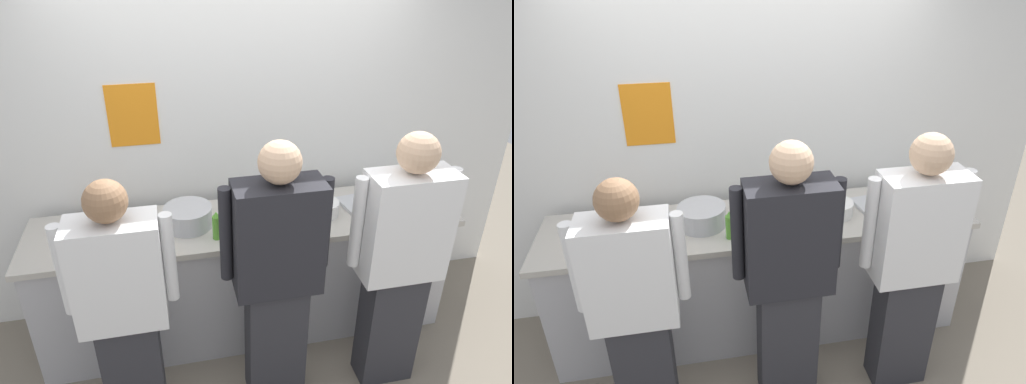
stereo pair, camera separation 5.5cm
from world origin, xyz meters
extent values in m
plane|color=slate|center=(0.00, 0.00, 0.00)|extent=(9.00, 9.00, 0.00)
cube|color=white|center=(0.00, 0.80, 1.49)|extent=(4.53, 0.10, 2.98)
cube|color=orange|center=(-0.68, 0.75, 1.58)|extent=(0.33, 0.01, 0.42)
cube|color=#B2B2B7|center=(0.00, 0.34, 0.45)|extent=(2.83, 0.60, 0.89)
cube|color=#B7B2A8|center=(0.00, 0.34, 0.91)|extent=(2.89, 0.65, 0.04)
cube|color=#2D2D33|center=(-0.79, -0.30, 0.39)|extent=(0.33, 0.20, 0.79)
cube|color=white|center=(-0.79, -0.30, 1.10)|extent=(0.46, 0.24, 0.62)
cylinder|color=white|center=(-1.06, -0.26, 1.13)|extent=(0.07, 0.07, 0.53)
cylinder|color=white|center=(-0.53, -0.26, 1.13)|extent=(0.07, 0.07, 0.53)
sphere|color=#8C6647|center=(-0.79, -0.30, 1.52)|extent=(0.21, 0.21, 0.21)
cube|color=#2D2D33|center=(0.06, -0.26, 0.42)|extent=(0.35, 0.20, 0.84)
cube|color=#232328|center=(0.06, -0.26, 1.17)|extent=(0.49, 0.24, 0.66)
cylinder|color=#232328|center=(-0.22, -0.22, 1.20)|extent=(0.07, 0.07, 0.56)
cylinder|color=#232328|center=(0.34, -0.22, 1.20)|extent=(0.07, 0.07, 0.56)
sphere|color=tan|center=(0.06, -0.26, 1.62)|extent=(0.23, 0.23, 0.23)
cube|color=#2D2D33|center=(0.80, -0.29, 0.42)|extent=(0.35, 0.20, 0.84)
cube|color=white|center=(0.80, -0.29, 1.17)|extent=(0.49, 0.24, 0.66)
cylinder|color=white|center=(0.52, -0.25, 1.20)|extent=(0.07, 0.07, 0.56)
cylinder|color=white|center=(1.08, -0.25, 1.20)|extent=(0.07, 0.07, 0.56)
sphere|color=tan|center=(0.80, -0.29, 1.62)|extent=(0.23, 0.23, 0.23)
cylinder|color=white|center=(0.53, 0.32, 0.94)|extent=(0.23, 0.23, 0.01)
cylinder|color=white|center=(0.53, 0.32, 0.95)|extent=(0.23, 0.23, 0.01)
cylinder|color=white|center=(0.53, 0.32, 0.96)|extent=(0.23, 0.23, 0.01)
cylinder|color=white|center=(0.53, 0.32, 0.97)|extent=(0.23, 0.23, 0.01)
cylinder|color=white|center=(0.53, 0.32, 0.99)|extent=(0.23, 0.23, 0.01)
cylinder|color=white|center=(0.53, 0.32, 1.00)|extent=(0.23, 0.23, 0.01)
cylinder|color=white|center=(0.53, 0.32, 1.01)|extent=(0.23, 0.23, 0.01)
cylinder|color=white|center=(0.53, 0.32, 1.02)|extent=(0.23, 0.23, 0.01)
cylinder|color=white|center=(0.33, 0.44, 0.94)|extent=(0.19, 0.19, 0.01)
cylinder|color=white|center=(0.33, 0.44, 0.95)|extent=(0.19, 0.19, 0.01)
cylinder|color=white|center=(0.33, 0.44, 0.96)|extent=(0.19, 0.19, 0.01)
cylinder|color=white|center=(0.33, 0.44, 0.97)|extent=(0.19, 0.19, 0.01)
cylinder|color=white|center=(0.33, 0.44, 0.99)|extent=(0.19, 0.19, 0.01)
cylinder|color=white|center=(0.33, 0.44, 1.00)|extent=(0.19, 0.19, 0.01)
cylinder|color=#B7BABF|center=(-0.39, 0.36, 1.00)|extent=(0.32, 0.32, 0.14)
cube|color=#B7BABF|center=(0.96, 0.34, 0.94)|extent=(0.54, 0.42, 0.02)
cylinder|color=#56A333|center=(-0.22, 0.16, 1.01)|extent=(0.05, 0.05, 0.16)
cone|color=#56A333|center=(-0.22, 0.16, 1.11)|extent=(0.04, 0.04, 0.04)
cylinder|color=orange|center=(-0.97, 0.54, 1.02)|extent=(0.06, 0.06, 0.18)
cone|color=orange|center=(-0.97, 0.54, 1.13)|extent=(0.05, 0.05, 0.04)
cylinder|color=white|center=(-1.01, 0.40, 0.95)|extent=(0.11, 0.11, 0.04)
cylinder|color=orange|center=(-1.01, 0.40, 0.97)|extent=(0.09, 0.09, 0.01)
cylinder|color=white|center=(0.24, 0.24, 0.95)|extent=(0.11, 0.11, 0.04)
cylinder|color=gold|center=(0.24, 0.24, 0.96)|extent=(0.09, 0.09, 0.01)
cylinder|color=white|center=(-0.83, 0.52, 0.95)|extent=(0.09, 0.09, 0.04)
cylinder|color=orange|center=(-0.83, 0.52, 0.97)|extent=(0.07, 0.07, 0.01)
cylinder|color=white|center=(-0.69, 0.49, 0.95)|extent=(0.10, 0.10, 0.04)
cylinder|color=red|center=(-0.69, 0.49, 0.97)|extent=(0.08, 0.08, 0.01)
cylinder|color=white|center=(-0.12, 0.21, 0.98)|extent=(0.09, 0.09, 0.10)
cube|color=#B7BABF|center=(0.08, 0.33, 0.94)|extent=(0.19, 0.03, 0.01)
cube|color=black|center=(-0.05, 0.33, 0.94)|extent=(0.09, 0.03, 0.02)
camera|label=1|loc=(-0.50, -2.31, 2.57)|focal=32.65mm
camera|label=2|loc=(-0.44, -2.32, 2.57)|focal=32.65mm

